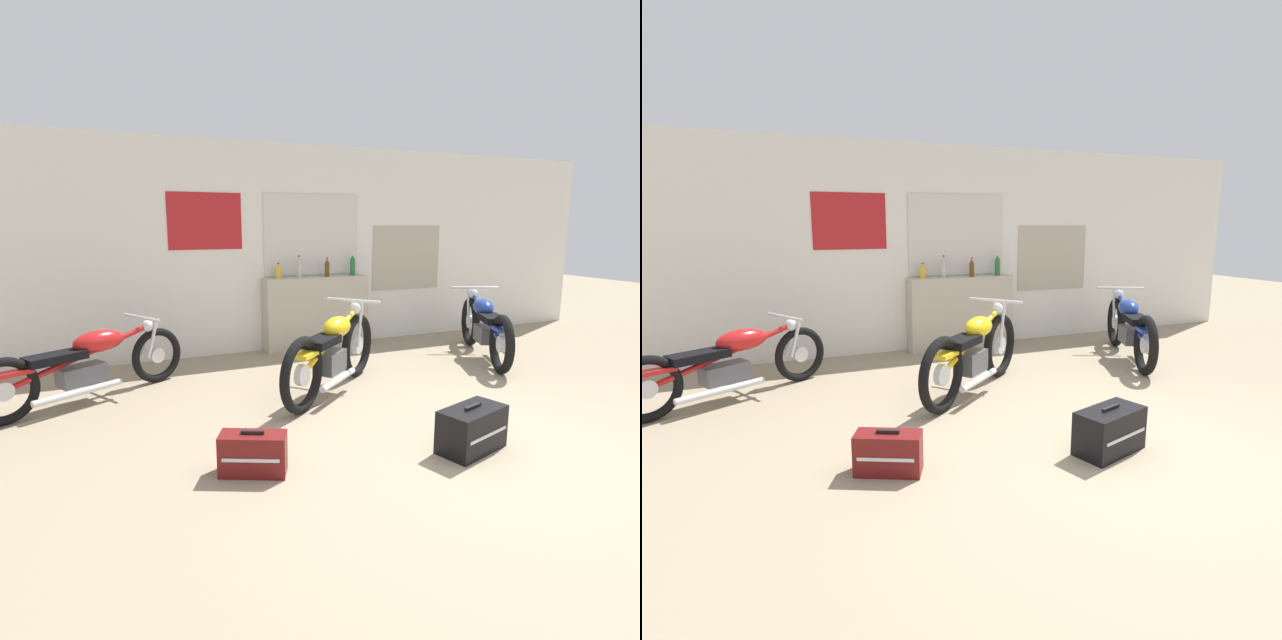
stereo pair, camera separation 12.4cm
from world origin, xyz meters
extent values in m
plane|color=gray|center=(0.00, 0.00, 0.00)|extent=(24.00, 24.00, 0.00)
cube|color=silver|center=(0.00, 3.79, 1.40)|extent=(10.00, 0.06, 2.80)
cube|color=silver|center=(0.09, 3.75, 1.59)|extent=(1.35, 0.01, 1.05)
cube|color=beige|center=(0.09, 3.75, 1.59)|extent=(1.41, 0.01, 1.11)
cube|color=#B2A893|center=(1.65, 3.75, 1.23)|extent=(1.18, 0.01, 0.97)
cube|color=#B21E23|center=(-1.38, 3.75, 1.77)|extent=(0.94, 0.01, 0.72)
cube|color=#B7AD99|center=(0.09, 3.61, 0.51)|extent=(1.50, 0.28, 1.01)
cylinder|color=gold|center=(-0.45, 3.62, 1.09)|extent=(0.08, 0.08, 0.15)
cone|color=gold|center=(-0.45, 3.62, 1.19)|extent=(0.07, 0.07, 0.04)
cylinder|color=red|center=(-0.45, 3.62, 1.22)|extent=(0.03, 0.03, 0.02)
cylinder|color=#B7B2A8|center=(-0.17, 3.57, 1.12)|extent=(0.07, 0.07, 0.22)
cone|color=#B7B2A8|center=(-0.17, 3.57, 1.27)|extent=(0.06, 0.06, 0.06)
cylinder|color=red|center=(-0.17, 3.57, 1.31)|extent=(0.03, 0.03, 0.02)
cylinder|color=#5B3814|center=(0.24, 3.57, 1.11)|extent=(0.07, 0.07, 0.19)
cone|color=#5B3814|center=(0.24, 3.57, 1.23)|extent=(0.06, 0.06, 0.05)
cylinder|color=red|center=(0.24, 3.57, 1.27)|extent=(0.03, 0.03, 0.02)
cylinder|color=#23662D|center=(0.65, 3.59, 1.13)|extent=(0.07, 0.07, 0.23)
cone|color=#23662D|center=(0.65, 3.59, 1.27)|extent=(0.06, 0.06, 0.06)
cylinder|color=silver|center=(0.65, 3.59, 1.32)|extent=(0.03, 0.03, 0.03)
torus|color=black|center=(0.01, 2.20, 0.36)|extent=(0.62, 0.54, 0.73)
cylinder|color=silver|center=(0.01, 2.20, 0.36)|extent=(0.20, 0.18, 0.20)
torus|color=black|center=(-0.99, 1.37, 0.36)|extent=(0.62, 0.54, 0.73)
cylinder|color=silver|center=(-0.99, 1.37, 0.36)|extent=(0.20, 0.18, 0.20)
cube|color=#4C4C51|center=(-0.54, 1.74, 0.35)|extent=(0.42, 0.40, 0.22)
cylinder|color=yellow|center=(-0.54, 1.74, 0.57)|extent=(0.95, 0.80, 0.46)
ellipsoid|color=yellow|center=(-0.41, 1.85, 0.68)|extent=(0.49, 0.47, 0.22)
cube|color=black|center=(-0.69, 1.62, 0.60)|extent=(0.49, 0.47, 0.08)
cube|color=yellow|center=(-0.93, 1.42, 0.54)|extent=(0.29, 0.27, 0.04)
cylinder|color=silver|center=(-0.07, 2.20, 0.63)|extent=(0.15, 0.13, 0.53)
cylinder|color=silver|center=(0.00, 2.11, 0.63)|extent=(0.15, 0.13, 0.53)
cylinder|color=silver|center=(-0.09, 2.12, 0.90)|extent=(0.43, 0.51, 0.03)
sphere|color=silver|center=(-0.04, 2.15, 0.80)|extent=(0.13, 0.13, 0.13)
cylinder|color=silver|center=(-0.52, 1.58, 0.20)|extent=(0.59, 0.51, 0.06)
torus|color=black|center=(2.21, 2.88, 0.35)|extent=(0.39, 0.68, 0.70)
cylinder|color=silver|center=(2.21, 2.88, 0.35)|extent=(0.15, 0.20, 0.19)
torus|color=black|center=(1.62, 1.61, 0.35)|extent=(0.39, 0.68, 0.70)
cylinder|color=silver|center=(1.62, 1.61, 0.35)|extent=(0.15, 0.20, 0.19)
cube|color=#4C4C51|center=(1.88, 2.18, 0.33)|extent=(0.36, 0.45, 0.21)
cylinder|color=navy|center=(1.88, 2.18, 0.54)|extent=(0.59, 1.18, 0.43)
ellipsoid|color=navy|center=(1.96, 2.35, 0.66)|extent=(0.42, 0.53, 0.22)
cube|color=black|center=(1.79, 1.99, 0.58)|extent=(0.42, 0.53, 0.08)
cube|color=navy|center=(1.65, 1.69, 0.52)|extent=(0.24, 0.31, 0.04)
cylinder|color=silver|center=(2.12, 2.84, 0.61)|extent=(0.10, 0.17, 0.50)
cylinder|color=silver|center=(2.23, 2.79, 0.61)|extent=(0.10, 0.17, 0.50)
cylinder|color=silver|center=(2.15, 2.75, 0.86)|extent=(0.59, 0.30, 0.03)
sphere|color=silver|center=(2.17, 2.81, 0.76)|extent=(0.13, 0.13, 0.13)
cylinder|color=silver|center=(1.97, 2.04, 0.19)|extent=(0.38, 0.72, 0.06)
torus|color=black|center=(-2.14, 2.87, 0.31)|extent=(0.58, 0.37, 0.61)
cylinder|color=silver|center=(-2.14, 2.87, 0.31)|extent=(0.18, 0.13, 0.17)
torus|color=black|center=(-3.49, 2.12, 0.31)|extent=(0.58, 0.37, 0.61)
cylinder|color=silver|center=(-3.49, 2.12, 0.31)|extent=(0.18, 0.13, 0.17)
cube|color=#4C4C51|center=(-2.88, 2.45, 0.29)|extent=(0.49, 0.40, 0.18)
cylinder|color=#B21919|center=(-2.88, 2.45, 0.47)|extent=(1.25, 0.73, 0.39)
ellipsoid|color=#B21919|center=(-2.71, 2.55, 0.59)|extent=(0.58, 0.46, 0.22)
cube|color=black|center=(-3.09, 2.34, 0.51)|extent=(0.58, 0.46, 0.08)
cube|color=#B21919|center=(-3.41, 2.16, 0.45)|extent=(0.34, 0.27, 0.04)
cylinder|color=silver|center=(-2.24, 2.88, 0.53)|extent=(0.17, 0.12, 0.43)
cylinder|color=silver|center=(-2.18, 2.78, 0.53)|extent=(0.17, 0.12, 0.43)
cylinder|color=silver|center=(-2.28, 2.79, 0.75)|extent=(0.34, 0.58, 0.03)
sphere|color=silver|center=(-2.22, 2.82, 0.65)|extent=(0.13, 0.13, 0.13)
cylinder|color=silver|center=(-2.91, 2.28, 0.17)|extent=(0.77, 0.47, 0.06)
cube|color=maroon|center=(-1.73, 0.42, 0.15)|extent=(0.51, 0.38, 0.30)
cube|color=silver|center=(-1.77, 0.32, 0.15)|extent=(0.37, 0.18, 0.02)
cube|color=black|center=(-1.73, 0.42, 0.31)|extent=(0.16, 0.09, 0.02)
cube|color=black|center=(-0.06, 0.11, 0.17)|extent=(0.62, 0.44, 0.34)
cube|color=silver|center=(-0.02, -0.03, 0.17)|extent=(0.46, 0.15, 0.02)
cube|color=black|center=(-0.06, 0.11, 0.36)|extent=(0.19, 0.08, 0.02)
camera|label=1|loc=(-2.58, -2.78, 1.75)|focal=28.00mm
camera|label=2|loc=(-2.46, -2.83, 1.75)|focal=28.00mm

